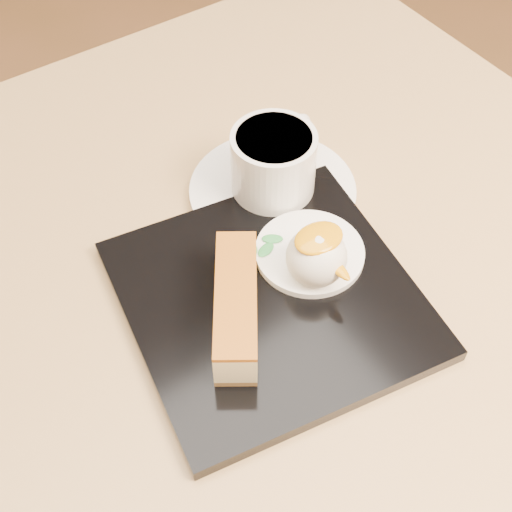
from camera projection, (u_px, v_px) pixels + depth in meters
table at (254, 412)px, 0.68m from camera, size 0.80×0.80×0.72m
dessert_plate at (270, 299)px, 0.57m from camera, size 0.25×0.25×0.01m
cheesecake at (236, 306)px, 0.53m from camera, size 0.09×0.11×0.04m
cream_smear at (310, 252)px, 0.59m from camera, size 0.09×0.09×0.01m
ice_cream_scoop at (316, 257)px, 0.55m from camera, size 0.05×0.05×0.05m
mango_sauce at (319, 238)px, 0.54m from camera, size 0.04×0.03×0.01m
mint_sprig at (263, 245)px, 0.58m from camera, size 0.04×0.03×0.00m
saucer at (273, 192)px, 0.64m from camera, size 0.15×0.15×0.01m
coffee_cup at (275, 161)px, 0.62m from camera, size 0.10×0.07×0.06m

